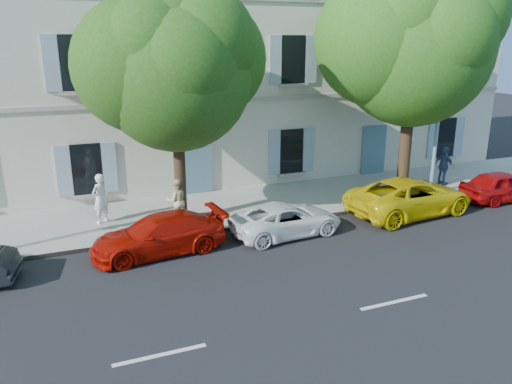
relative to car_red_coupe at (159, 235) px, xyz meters
name	(u,v)px	position (x,y,z in m)	size (l,w,h in m)	color
ground	(319,245)	(4.92, -1.31, -0.61)	(90.00, 90.00, 0.00)	black
sidewalk	(265,203)	(4.92, 3.14, -0.53)	(36.00, 4.50, 0.15)	#A09E96
kerb	(289,220)	(4.92, 0.97, -0.53)	(36.00, 0.16, 0.16)	#9E998E
building	(219,49)	(4.92, 8.89, 5.39)	(28.00, 7.00, 12.00)	beige
car_red_coupe	(159,235)	(0.00, 0.00, 0.00)	(1.71, 4.20, 1.22)	#A30E04
car_white_coupe	(287,220)	(4.34, -0.08, -0.07)	(1.79, 3.88, 1.08)	white
car_yellow_supercar	(410,197)	(9.59, 0.08, 0.09)	(2.33, 5.05, 1.40)	#D9BE09
car_red_hatchback	(503,186)	(14.27, 0.01, 0.02)	(1.49, 3.69, 1.26)	#A30A0A
tree_left	(175,74)	(1.25, 2.21, 4.70)	(5.17, 5.17, 8.02)	#3A2819
tree_right	(414,50)	(10.53, 1.77, 5.44)	(5.97, 5.97, 9.20)	#3A2819
street_lamp	(444,91)	(11.70, 1.20, 3.89)	(0.40, 1.65, 7.67)	#7293BF
pedestrian_a	(100,198)	(-1.44, 3.11, 0.43)	(0.65, 0.43, 1.79)	white
pedestrian_b	(177,201)	(1.09, 2.14, 0.34)	(0.77, 0.60, 1.59)	#CFBF84
pedestrian_c	(444,166)	(13.33, 2.47, 0.41)	(1.02, 0.42, 1.74)	#485E85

